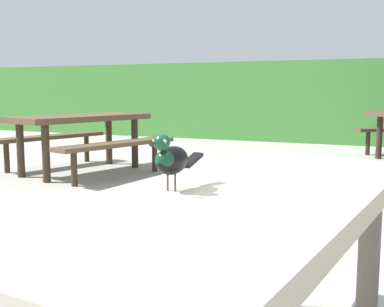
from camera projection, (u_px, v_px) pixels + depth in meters
name	position (u px, v px, depth m)	size (l,w,h in m)	color
picnic_table_foreground	(240.00, 247.00, 1.55)	(1.87, 1.90, 0.74)	#B2A893
bird_grackle	(171.00, 159.00, 1.51)	(0.09, 0.29, 0.18)	black
picnic_table_far_centre	(80.00, 129.00, 6.25)	(2.07, 2.10, 0.74)	brown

